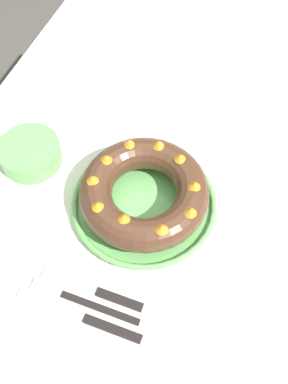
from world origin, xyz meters
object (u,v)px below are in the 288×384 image
serving_knife (87,319)px  cake_knife (98,292)px  serving_dish (144,203)px  side_bowl (30,153)px  fork (76,299)px  napkin (190,128)px  bundt_cake (144,192)px

serving_knife → cake_knife: 0.05m
serving_dish → side_bowl: bearing=84.4°
cake_knife → serving_knife: bearing=-173.6°
fork → napkin: (0.47, -0.07, -0.00)m
serving_dish → napkin: 0.24m
serving_dish → bundt_cake: bearing=119.8°
fork → napkin: bearing=-5.2°
fork → napkin: 0.47m
cake_knife → side_bowl: bearing=53.5°
serving_dish → side_bowl: (0.03, 0.28, 0.01)m
side_bowl → cake_knife: bearing=-131.6°
serving_dish → napkin: size_ratio=2.27×
bundt_cake → cake_knife: bundt_cake is taller
fork → side_bowl: 0.35m
cake_knife → side_bowl: 0.35m
bundt_cake → side_bowl: bearing=84.4°
bundt_cake → cake_knife: bearing=176.1°
fork → cake_knife: cake_knife is taller
serving_dish → side_bowl: size_ratio=2.21×
cake_knife → side_bowl: side_bowl is taller
bundt_cake → fork: (-0.23, 0.05, -0.05)m
bundt_cake → fork: bearing=168.6°
side_bowl → napkin: bearing=-55.4°
fork → serving_knife: bearing=-124.7°
cake_knife → side_bowl: size_ratio=1.49×
side_bowl → serving_dish: bearing=-95.6°
serving_knife → side_bowl: 0.39m
bundt_cake → serving_knife: bundt_cake is taller
serving_knife → cake_knife: size_ratio=1.21×
fork → cake_knife: (0.03, -0.03, 0.00)m
serving_knife → napkin: (0.49, -0.04, -0.00)m
serving_knife → cake_knife: same height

